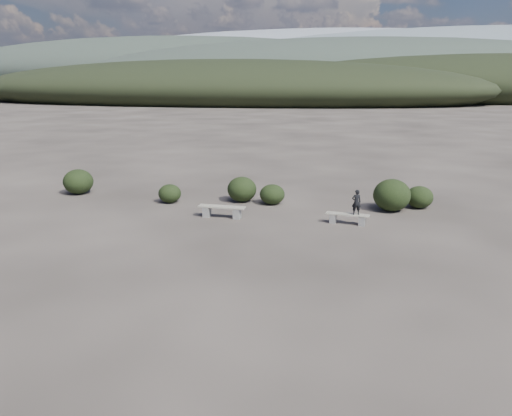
# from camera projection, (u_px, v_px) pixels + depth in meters

# --- Properties ---
(ground) EXTENTS (1200.00, 1200.00, 0.00)m
(ground) POSITION_uv_depth(u_px,v_px,m) (221.00, 277.00, 13.94)
(ground) COLOR #2E2824
(ground) RESTS_ON ground
(bench_left) EXTENTS (1.88, 0.45, 0.47)m
(bench_left) POSITION_uv_depth(u_px,v_px,m) (222.00, 211.00, 19.69)
(bench_left) COLOR slate
(bench_left) RESTS_ON ground
(bench_right) EXTENTS (1.66, 0.52, 0.41)m
(bench_right) POSITION_uv_depth(u_px,v_px,m) (347.00, 218.00, 18.83)
(bench_right) COLOR slate
(bench_right) RESTS_ON ground
(seated_person) EXTENTS (0.40, 0.31, 0.95)m
(seated_person) POSITION_uv_depth(u_px,v_px,m) (356.00, 202.00, 18.57)
(seated_person) COLOR black
(seated_person) RESTS_ON bench_right
(shrub_a) EXTENTS (1.00, 1.00, 0.82)m
(shrub_a) POSITION_uv_depth(u_px,v_px,m) (170.00, 193.00, 22.01)
(shrub_a) COLOR black
(shrub_a) RESTS_ON ground
(shrub_b) EXTENTS (1.30, 1.30, 1.11)m
(shrub_b) POSITION_uv_depth(u_px,v_px,m) (242.00, 189.00, 22.16)
(shrub_b) COLOR black
(shrub_b) RESTS_ON ground
(shrub_c) EXTENTS (1.09, 1.09, 0.88)m
(shrub_c) POSITION_uv_depth(u_px,v_px,m) (272.00, 194.00, 21.73)
(shrub_c) COLOR black
(shrub_c) RESTS_ON ground
(shrub_d) EXTENTS (1.53, 1.53, 1.34)m
(shrub_d) POSITION_uv_depth(u_px,v_px,m) (392.00, 195.00, 20.59)
(shrub_d) COLOR black
(shrub_d) RESTS_ON ground
(shrub_e) EXTENTS (1.13, 1.13, 0.94)m
(shrub_e) POSITION_uv_depth(u_px,v_px,m) (419.00, 197.00, 21.08)
(shrub_e) COLOR black
(shrub_e) RESTS_ON ground
(shrub_f) EXTENTS (1.39, 1.39, 1.17)m
(shrub_f) POSITION_uv_depth(u_px,v_px,m) (78.00, 182.00, 23.60)
(shrub_f) COLOR black
(shrub_f) RESTS_ON ground
(mountain_ridges) EXTENTS (500.00, 400.00, 56.00)m
(mountain_ridges) POSITION_uv_depth(u_px,v_px,m) (343.00, 67.00, 333.83)
(mountain_ridges) COLOR black
(mountain_ridges) RESTS_ON ground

